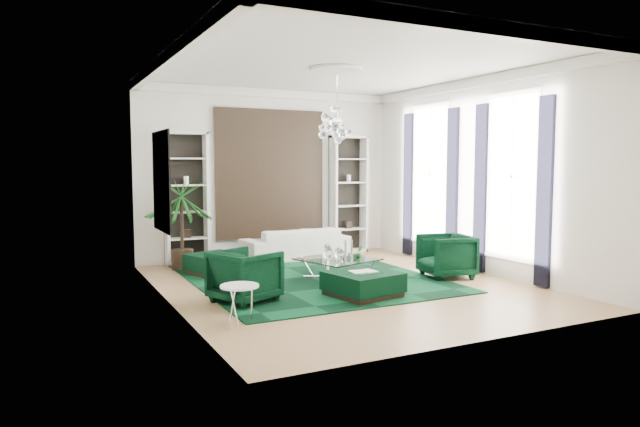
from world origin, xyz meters
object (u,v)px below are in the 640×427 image
ottoman_front (363,284)px  palm (181,210)px  ottoman_side (216,264)px  armchair_right (446,256)px  side_table (240,304)px  coffee_table (337,270)px  sofa (295,244)px  armchair_left (245,276)px

ottoman_front → palm: bearing=118.7°
ottoman_front → ottoman_side: bearing=119.3°
armchair_right → side_table: bearing=-62.9°
coffee_table → side_table: size_ratio=2.31×
sofa → palm: (-2.55, -0.10, 0.85)m
armchair_right → coffee_table: bearing=-95.6°
ottoman_side → ottoman_front: bearing=-60.7°
coffee_table → side_table: (-2.48, -1.84, 0.04)m
side_table → palm: bearing=87.1°
ottoman_side → palm: bearing=116.7°
coffee_table → palm: 3.46m
armchair_left → side_table: size_ratio=1.72×
coffee_table → ottoman_front: coffee_table is taller
armchair_right → palm: 5.28m
armchair_right → side_table: 4.63m
ottoman_side → palm: palm is taller
coffee_table → ottoman_side: size_ratio=1.33×
ottoman_front → side_table: (-2.25, -0.56, 0.05)m
side_table → ottoman_front: bearing=13.9°
sofa → side_table: 5.17m
sofa → coffee_table: bearing=80.4°
armchair_left → ottoman_front: bearing=-129.0°
armchair_right → ottoman_front: bearing=-61.5°
sofa → armchair_left: 4.03m
coffee_table → ottoman_front: (-0.23, -1.29, -0.01)m
ottoman_front → palm: palm is taller
sofa → palm: size_ratio=1.00×
armchair_left → sofa: bearing=-58.3°
coffee_table → ottoman_side: bearing=139.5°
coffee_table → side_table: side_table is taller
sofa → palm: bearing=-0.8°
armchair_left → ottoman_front: size_ratio=0.89×
ottoman_side → palm: size_ratio=0.38×
side_table → coffee_table: bearing=36.6°
ottoman_front → palm: (-2.03, 3.71, 1.00)m
armchair_right → ottoman_front: size_ratio=0.89×
sofa → coffee_table: 2.54m
ottoman_side → armchair_left: bearing=-95.1°
palm → ottoman_side: bearing=-63.3°
armchair_right → palm: palm is taller
ottoman_front → side_table: 2.32m
coffee_table → sofa: bearing=83.5°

